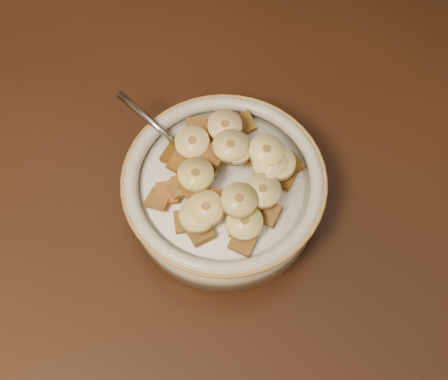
# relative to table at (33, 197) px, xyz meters

# --- Properties ---
(floor) EXTENTS (4.00, 4.50, 0.10)m
(floor) POSITION_rel_table_xyz_m (0.00, 0.00, -0.78)
(floor) COLOR #422816
(floor) RESTS_ON ground
(table) EXTENTS (1.41, 0.92, 0.04)m
(table) POSITION_rel_table_xyz_m (0.00, 0.00, 0.00)
(table) COLOR #341A0D
(table) RESTS_ON floor
(cereal_bowl) EXTENTS (0.18, 0.18, 0.04)m
(cereal_bowl) POSITION_rel_table_xyz_m (0.19, 0.04, 0.04)
(cereal_bowl) COLOR #B6B5AC
(cereal_bowl) RESTS_ON table
(milk) EXTENTS (0.15, 0.15, 0.00)m
(milk) POSITION_rel_table_xyz_m (0.19, 0.04, 0.06)
(milk) COLOR white
(milk) RESTS_ON cereal_bowl
(spoon) EXTENTS (0.05, 0.05, 0.01)m
(spoon) POSITION_rel_table_xyz_m (0.16, 0.05, 0.07)
(spoon) COLOR #9B9FA8
(spoon) RESTS_ON cereal_bowl
(cereal_square_0) EXTENTS (0.02, 0.02, 0.01)m
(cereal_square_0) POSITION_rel_table_xyz_m (0.22, -0.01, 0.07)
(cereal_square_0) COLOR brown
(cereal_square_0) RESTS_ON milk
(cereal_square_1) EXTENTS (0.02, 0.02, 0.01)m
(cereal_square_1) POSITION_rel_table_xyz_m (0.21, 0.07, 0.08)
(cereal_square_1) COLOR olive
(cereal_square_1) RESTS_ON milk
(cereal_square_2) EXTENTS (0.03, 0.03, 0.01)m
(cereal_square_2) POSITION_rel_table_xyz_m (0.21, 0.02, 0.08)
(cereal_square_2) COLOR brown
(cereal_square_2) RESTS_ON milk
(cereal_square_3) EXTENTS (0.03, 0.03, 0.01)m
(cereal_square_3) POSITION_rel_table_xyz_m (0.24, 0.07, 0.07)
(cereal_square_3) COLOR brown
(cereal_square_3) RESTS_ON milk
(cereal_square_4) EXTENTS (0.03, 0.03, 0.01)m
(cereal_square_4) POSITION_rel_table_xyz_m (0.15, 0.09, 0.07)
(cereal_square_4) COLOR brown
(cereal_square_4) RESTS_ON milk
(cereal_square_5) EXTENTS (0.03, 0.03, 0.01)m
(cereal_square_5) POSITION_rel_table_xyz_m (0.17, 0.02, 0.08)
(cereal_square_5) COLOR brown
(cereal_square_5) RESTS_ON milk
(cereal_square_6) EXTENTS (0.03, 0.03, 0.01)m
(cereal_square_6) POSITION_rel_table_xyz_m (0.18, -0.01, 0.07)
(cereal_square_6) COLOR brown
(cereal_square_6) RESTS_ON milk
(cereal_square_7) EXTENTS (0.02, 0.02, 0.01)m
(cereal_square_7) POSITION_rel_table_xyz_m (0.16, 0.07, 0.07)
(cereal_square_7) COLOR brown
(cereal_square_7) RESTS_ON milk
(cereal_square_8) EXTENTS (0.03, 0.02, 0.01)m
(cereal_square_8) POSITION_rel_table_xyz_m (0.19, 0.01, 0.08)
(cereal_square_8) COLOR brown
(cereal_square_8) RESTS_ON milk
(cereal_square_9) EXTENTS (0.03, 0.03, 0.01)m
(cereal_square_9) POSITION_rel_table_xyz_m (0.17, 0.07, 0.07)
(cereal_square_9) COLOR #99632A
(cereal_square_9) RESTS_ON milk
(cereal_square_10) EXTENTS (0.02, 0.02, 0.01)m
(cereal_square_10) POSITION_rel_table_xyz_m (0.24, 0.06, 0.07)
(cereal_square_10) COLOR brown
(cereal_square_10) RESTS_ON milk
(cereal_square_11) EXTENTS (0.03, 0.03, 0.01)m
(cereal_square_11) POSITION_rel_table_xyz_m (0.19, 0.10, 0.07)
(cereal_square_11) COLOR brown
(cereal_square_11) RESTS_ON milk
(cereal_square_12) EXTENTS (0.03, 0.03, 0.01)m
(cereal_square_12) POSITION_rel_table_xyz_m (0.16, 0.07, 0.07)
(cereal_square_12) COLOR brown
(cereal_square_12) RESTS_ON milk
(cereal_square_13) EXTENTS (0.03, 0.03, 0.01)m
(cereal_square_13) POSITION_rel_table_xyz_m (0.15, 0.02, 0.07)
(cereal_square_13) COLOR brown
(cereal_square_13) RESTS_ON milk
(cereal_square_14) EXTENTS (0.02, 0.02, 0.01)m
(cereal_square_14) POSITION_rel_table_xyz_m (0.14, 0.00, 0.07)
(cereal_square_14) COLOR brown
(cereal_square_14) RESTS_ON milk
(cereal_square_15) EXTENTS (0.02, 0.02, 0.01)m
(cereal_square_15) POSITION_rel_table_xyz_m (0.23, 0.02, 0.07)
(cereal_square_15) COLOR brown
(cereal_square_15) RESTS_ON milk
(cereal_square_16) EXTENTS (0.03, 0.03, 0.01)m
(cereal_square_16) POSITION_rel_table_xyz_m (0.14, 0.01, 0.07)
(cereal_square_16) COLOR #8D5318
(cereal_square_16) RESTS_ON milk
(cereal_square_17) EXTENTS (0.02, 0.03, 0.01)m
(cereal_square_17) POSITION_rel_table_xyz_m (0.18, 0.09, 0.07)
(cereal_square_17) COLOR #94572C
(cereal_square_17) RESTS_ON milk
(cereal_square_18) EXTENTS (0.02, 0.02, 0.01)m
(cereal_square_18) POSITION_rel_table_xyz_m (0.22, 0.04, 0.08)
(cereal_square_18) COLOR brown
(cereal_square_18) RESTS_ON milk
(cereal_square_19) EXTENTS (0.02, 0.02, 0.01)m
(cereal_square_19) POSITION_rel_table_xyz_m (0.15, 0.04, 0.08)
(cereal_square_19) COLOR brown
(cereal_square_19) RESTS_ON milk
(cereal_square_20) EXTENTS (0.02, 0.02, 0.01)m
(cereal_square_20) POSITION_rel_table_xyz_m (0.22, -0.00, 0.07)
(cereal_square_20) COLOR brown
(cereal_square_20) RESTS_ON milk
(cereal_square_21) EXTENTS (0.03, 0.03, 0.01)m
(cereal_square_21) POSITION_rel_table_xyz_m (0.17, 0.09, 0.07)
(cereal_square_21) COLOR brown
(cereal_square_21) RESTS_ON milk
(cereal_square_22) EXTENTS (0.03, 0.03, 0.01)m
(cereal_square_22) POSITION_rel_table_xyz_m (0.16, 0.02, 0.07)
(cereal_square_22) COLOR olive
(cereal_square_22) RESTS_ON milk
(cereal_square_23) EXTENTS (0.03, 0.03, 0.01)m
(cereal_square_23) POSITION_rel_table_xyz_m (0.17, -0.01, 0.07)
(cereal_square_23) COLOR brown
(cereal_square_23) RESTS_ON milk
(cereal_square_24) EXTENTS (0.02, 0.02, 0.01)m
(cereal_square_24) POSITION_rel_table_xyz_m (0.14, 0.05, 0.07)
(cereal_square_24) COLOR brown
(cereal_square_24) RESTS_ON milk
(cereal_square_25) EXTENTS (0.02, 0.02, 0.01)m
(cereal_square_25) POSITION_rel_table_xyz_m (0.17, 0.05, 0.08)
(cereal_square_25) COLOR brown
(cereal_square_25) RESTS_ON milk
(cereal_square_26) EXTENTS (0.03, 0.03, 0.01)m
(cereal_square_26) POSITION_rel_table_xyz_m (0.15, 0.09, 0.07)
(cereal_square_26) COLOR brown
(cereal_square_26) RESTS_ON milk
(banana_slice_0) EXTENTS (0.03, 0.03, 0.01)m
(banana_slice_0) POSITION_rel_table_xyz_m (0.19, 0.06, 0.09)
(banana_slice_0) COLOR beige
(banana_slice_0) RESTS_ON milk
(banana_slice_1) EXTENTS (0.03, 0.03, 0.01)m
(banana_slice_1) POSITION_rel_table_xyz_m (0.23, 0.03, 0.09)
(banana_slice_1) COLOR #DBC279
(banana_slice_1) RESTS_ON milk
(banana_slice_2) EXTENTS (0.03, 0.03, 0.01)m
(banana_slice_2) POSITION_rel_table_xyz_m (0.21, 0.01, 0.09)
(banana_slice_2) COLOR #D3C871
(banana_slice_2) RESTS_ON milk
(banana_slice_3) EXTENTS (0.04, 0.04, 0.01)m
(banana_slice_3) POSITION_rel_table_xyz_m (0.15, 0.06, 0.08)
(banana_slice_3) COLOR #FFEF9C
(banana_slice_3) RESTS_ON milk
(banana_slice_4) EXTENTS (0.04, 0.04, 0.01)m
(banana_slice_4) POSITION_rel_table_xyz_m (0.23, 0.06, 0.09)
(banana_slice_4) COLOR #F9E1A8
(banana_slice_4) RESTS_ON milk
(banana_slice_5) EXTENTS (0.04, 0.04, 0.01)m
(banana_slice_5) POSITION_rel_table_xyz_m (0.23, 0.06, 0.09)
(banana_slice_5) COLOR #FFE07D
(banana_slice_5) RESTS_ON milk
(banana_slice_6) EXTENTS (0.04, 0.04, 0.01)m
(banana_slice_6) POSITION_rel_table_xyz_m (0.18, 0.00, 0.08)
(banana_slice_6) COLOR #EAD075
(banana_slice_6) RESTS_ON milk
(banana_slice_7) EXTENTS (0.04, 0.04, 0.01)m
(banana_slice_7) POSITION_rel_table_xyz_m (0.17, 0.03, 0.09)
(banana_slice_7) COLOR #FFEF7A
(banana_slice_7) RESTS_ON milk
(banana_slice_8) EXTENTS (0.04, 0.04, 0.01)m
(banana_slice_8) POSITION_rel_table_xyz_m (0.18, 0.08, 0.09)
(banana_slice_8) COLOR #EECD8B
(banana_slice_8) RESTS_ON milk
(banana_slice_9) EXTENTS (0.04, 0.04, 0.01)m
(banana_slice_9) POSITION_rel_table_xyz_m (0.22, 0.00, 0.08)
(banana_slice_9) COLOR #F4DE79
(banana_slice_9) RESTS_ON milk
(banana_slice_10) EXTENTS (0.03, 0.03, 0.01)m
(banana_slice_10) POSITION_rel_table_xyz_m (0.19, 0.06, 0.09)
(banana_slice_10) COLOR beige
(banana_slice_10) RESTS_ON milk
(banana_slice_11) EXTENTS (0.04, 0.04, 0.01)m
(banana_slice_11) POSITION_rel_table_xyz_m (0.22, 0.07, 0.09)
(banana_slice_11) COLOR #EDDE8D
(banana_slice_11) RESTS_ON milk
(banana_slice_12) EXTENTS (0.03, 0.03, 0.01)m
(banana_slice_12) POSITION_rel_table_xyz_m (0.18, -0.01, 0.08)
(banana_slice_12) COLOR tan
(banana_slice_12) RESTS_ON milk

